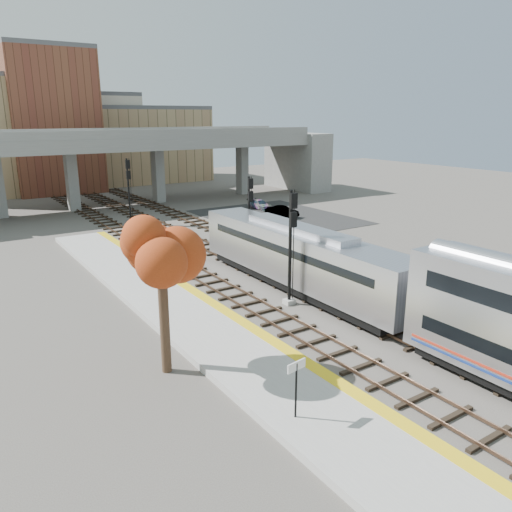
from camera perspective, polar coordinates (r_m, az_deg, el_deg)
ground at (r=27.54m, az=12.90°, el=-8.51°), size 160.00×160.00×0.00m
platform at (r=23.21m, az=0.08°, el=-12.44°), size 4.50×60.00×0.35m
yellow_strip at (r=24.11m, az=3.92°, el=-10.85°), size 0.70×60.00×0.01m
tracks at (r=37.08m, az=-0.03°, el=-1.57°), size 10.70×95.00×0.25m
overpass at (r=66.54m, az=-12.90°, el=10.84°), size 54.00×12.00×9.50m
buildings_far at (r=85.98m, az=-20.61°, el=12.68°), size 43.00×21.00×20.60m
parking_lot at (r=56.67m, az=2.38°, el=4.49°), size 14.00×18.00×0.04m
locomotive at (r=32.63m, az=4.87°, el=-0.03°), size 3.02×19.05×4.10m
signal_mast_near at (r=29.62m, az=3.99°, el=0.74°), size 0.60×0.64×7.01m
signal_mast_mid at (r=40.73m, az=-0.76°, el=4.37°), size 0.60×0.64×6.43m
signal_mast_far at (r=53.93m, az=-14.31°, el=7.05°), size 0.60×0.64×6.87m
station_sign at (r=18.69m, az=4.63°, el=-13.68°), size 0.90×0.19×2.27m
tree at (r=21.42m, az=-10.85°, el=0.54°), size 3.60×3.60×7.58m
car_a at (r=49.07m, az=1.89°, el=3.50°), size 2.98×4.09×1.29m
car_b at (r=56.42m, az=2.99°, el=5.09°), size 2.93×3.96×1.24m
car_c at (r=61.42m, az=0.41°, el=5.92°), size 1.68×3.81×1.09m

